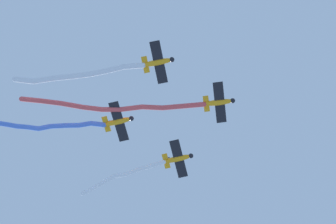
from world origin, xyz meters
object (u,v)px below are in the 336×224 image
airplane_left_wing (178,159)px  airplane_slot (119,121)px  airplane_right_wing (158,62)px  airplane_lead (219,102)px

airplane_left_wing → airplane_slot: 11.89m
airplane_left_wing → airplane_right_wing: (-8.81, 14.32, 0.70)m
airplane_left_wing → airplane_lead: bearing=-42.6°
airplane_lead → airplane_slot: 16.82m
airplane_left_wing → airplane_slot: airplane_slot is taller
airplane_left_wing → airplane_right_wing: airplane_right_wing is taller
airplane_slot → airplane_lead: bearing=2.5°
airplane_right_wing → airplane_left_wing: bearing=90.0°
airplane_right_wing → airplane_slot: airplane_right_wing is taller
airplane_lead → airplane_right_wing: bearing=-138.8°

